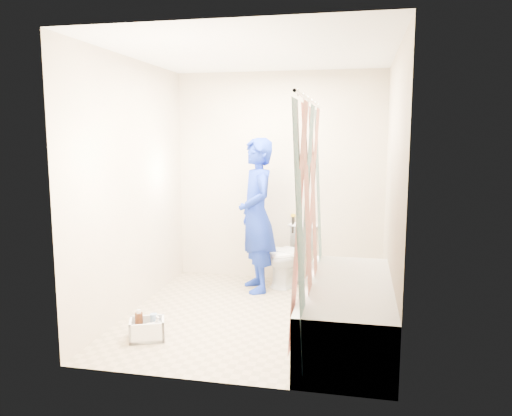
% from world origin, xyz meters
% --- Properties ---
extents(floor, '(2.60, 2.60, 0.00)m').
position_xyz_m(floor, '(0.00, 0.00, 0.00)').
color(floor, tan).
rests_on(floor, ground).
extents(ceiling, '(2.40, 2.60, 0.02)m').
position_xyz_m(ceiling, '(0.00, 0.00, 2.40)').
color(ceiling, white).
rests_on(ceiling, wall_back).
extents(wall_back, '(2.40, 0.02, 2.40)m').
position_xyz_m(wall_back, '(0.00, 1.30, 1.20)').
color(wall_back, beige).
rests_on(wall_back, ground).
extents(wall_front, '(2.40, 0.02, 2.40)m').
position_xyz_m(wall_front, '(0.00, -1.30, 1.20)').
color(wall_front, beige).
rests_on(wall_front, ground).
extents(wall_left, '(0.02, 2.60, 2.40)m').
position_xyz_m(wall_left, '(-1.20, 0.00, 1.20)').
color(wall_left, beige).
rests_on(wall_left, ground).
extents(wall_right, '(0.02, 2.60, 2.40)m').
position_xyz_m(wall_right, '(1.20, 0.00, 1.20)').
color(wall_right, beige).
rests_on(wall_right, ground).
extents(bathtub, '(0.70, 1.75, 0.50)m').
position_xyz_m(bathtub, '(0.85, -0.43, 0.27)').
color(bathtub, white).
rests_on(bathtub, ground).
extents(curtain_rod, '(0.02, 1.90, 0.02)m').
position_xyz_m(curtain_rod, '(0.52, -0.43, 1.95)').
color(curtain_rod, silver).
rests_on(curtain_rod, wall_back).
extents(shower_curtain, '(0.06, 1.75, 1.80)m').
position_xyz_m(shower_curtain, '(0.52, -0.43, 1.02)').
color(shower_curtain, silver).
rests_on(shower_curtain, curtain_rod).
extents(toilet, '(0.61, 0.76, 0.68)m').
position_xyz_m(toilet, '(0.17, 1.08, 0.34)').
color(toilet, silver).
rests_on(toilet, ground).
extents(tank_lid, '(0.46, 0.33, 0.03)m').
position_xyz_m(tank_lid, '(0.13, 0.98, 0.40)').
color(tank_lid, white).
rests_on(tank_lid, toilet).
extents(tank_internals, '(0.16, 0.09, 0.22)m').
position_xyz_m(tank_internals, '(0.20, 1.26, 0.67)').
color(tank_internals, black).
rests_on(tank_internals, toilet).
extents(plumber, '(0.62, 0.72, 1.66)m').
position_xyz_m(plumber, '(-0.16, 0.79, 0.83)').
color(plumber, navy).
rests_on(plumber, ground).
extents(cleaning_caddy, '(0.35, 0.32, 0.22)m').
position_xyz_m(cleaning_caddy, '(-0.77, -0.71, 0.08)').
color(cleaning_caddy, white).
rests_on(cleaning_caddy, ground).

